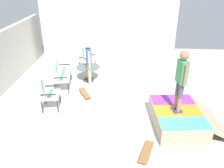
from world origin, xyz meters
TOP-DOWN VIEW (x-y plane):
  - ground_plane at (0.00, 0.00)m, footprint 12.00×12.00m
  - house_facade at (3.80, 0.49)m, footprint 0.23×6.00m
  - skate_ramp at (-1.03, -1.90)m, footprint 1.95×2.10m
  - patio_bench at (1.06, 2.03)m, footprint 1.32×0.74m
  - patio_chair_near_house at (2.75, 1.39)m, footprint 0.78×0.74m
  - patio_chair_by_wall at (-0.44, 2.02)m, footprint 0.69×0.63m
  - patio_table at (1.68, 1.08)m, footprint 0.90×0.90m
  - person_watching at (1.12, 0.93)m, footprint 0.47×0.30m
  - person_skater at (-1.06, -1.82)m, footprint 0.47×0.30m
  - skateboard_by_bench at (0.47, 1.02)m, footprint 0.80×0.56m
  - skateboard_spare at (-2.27, -0.97)m, footprint 0.82×0.42m

SIDE VIEW (x-z plane):
  - ground_plane at x=0.00m, z-range -0.10..0.00m
  - skateboard_by_bench at x=0.47m, z-range 0.03..0.14m
  - skateboard_spare at x=-2.27m, z-range 0.03..0.14m
  - skate_ramp at x=-1.03m, z-range 0.00..0.49m
  - patio_table at x=1.68m, z-range 0.12..0.69m
  - patio_chair_near_house at x=2.75m, z-range 0.10..1.12m
  - patio_chair_by_wall at x=-0.44m, z-range 0.10..1.12m
  - patio_bench at x=1.06m, z-range 0.11..1.13m
  - person_watching at x=1.12m, z-range 0.15..1.89m
  - house_facade at x=3.80m, z-range 0.00..2.77m
  - person_skater at x=-1.06m, z-range 0.64..2.36m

